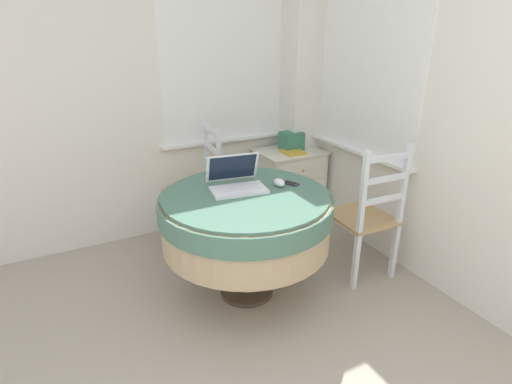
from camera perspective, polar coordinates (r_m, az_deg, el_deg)
The scene contains 10 objects.
corner_room_shell at distance 2.62m, azimuth 4.72°, elevation 13.33°, with size 4.12×4.63×2.55m.
round_dining_table at distance 2.54m, azimuth -1.45°, elevation -3.49°, with size 1.09×1.09×0.73m.
laptop at distance 2.55m, azimuth -2.81°, elevation 1.48°, with size 0.38×0.33×0.21m.
computer_mouse at distance 2.59m, azimuth 3.35°, elevation 1.35°, with size 0.06×0.10×0.05m.
cell_phone at distance 2.64m, azimuth 4.93°, elevation 1.26°, with size 0.10×0.12×0.01m.
dining_chair_near_back_window at distance 3.32m, azimuth -8.32°, elevation 0.36°, with size 0.46×0.42×1.00m.
dining_chair_near_right_window at distance 2.92m, azimuth 15.46°, elevation -3.38°, with size 0.41×0.45×1.00m.
corner_cabinet at distance 3.76m, azimuth 4.69°, elevation 1.11°, with size 0.57×0.48×0.66m.
storage_box at distance 3.66m, azimuth 5.08°, elevation 7.26°, with size 0.19×0.16×0.16m.
book_on_cabinet at distance 3.57m, azimuth 5.28°, elevation 5.72°, with size 0.17×0.18×0.02m.
Camera 1 is at (-0.33, -0.46, 1.68)m, focal length 28.00 mm.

